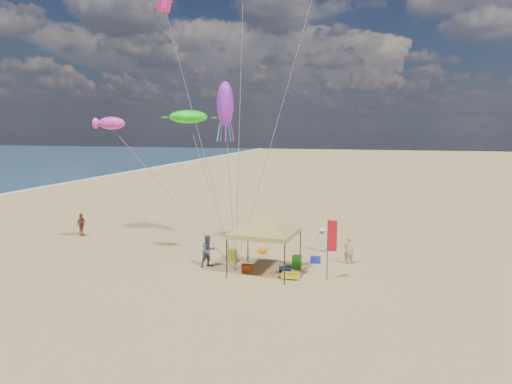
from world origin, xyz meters
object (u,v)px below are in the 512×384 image
chair_yellow (232,256)px  person_near_a (349,250)px  canopy_tent (265,214)px  person_far_a (81,224)px  person_near_b (208,251)px  person_near_c (322,239)px  feather_flag (331,240)px  chair_green (297,262)px  cooler_red (247,268)px  cooler_blue (315,260)px  beach_cart (291,275)px

chair_yellow → person_near_a: (6.57, 1.23, 0.45)m
canopy_tent → person_far_a: 15.79m
person_near_b → person_near_c: 7.51m
feather_flag → chair_green: (-2.00, 1.60, -1.75)m
cooler_red → person_near_b: size_ratio=0.30×
feather_flag → person_near_c: feather_flag is taller
cooler_blue → person_near_c: size_ratio=0.34×
beach_cart → person_far_a: person_far_a is taller
canopy_tent → chair_yellow: (-2.37, 1.59, -2.86)m
beach_cart → person_near_a: (2.67, 3.53, 0.60)m
chair_green → person_far_a: bearing=166.9°
canopy_tent → cooler_blue: canopy_tent is taller
person_near_a → person_near_b: size_ratio=0.87×
chair_yellow → person_far_a: bearing=164.4°
cooler_red → chair_green: (2.50, 1.33, 0.16)m
canopy_tent → person_near_a: 5.61m
chair_green → person_near_a: (2.68, 1.55, 0.45)m
chair_yellow → person_near_a: bearing=10.6°
chair_yellow → person_far_a: 12.89m
person_near_b → chair_yellow: bearing=6.5°
canopy_tent → person_near_b: 4.01m
person_near_a → person_near_c: 2.92m
chair_green → feather_flag: bearing=-38.7°
canopy_tent → person_near_a: size_ratio=3.92×
chair_green → person_near_b: 4.95m
chair_yellow → person_near_b: person_near_b is taller
chair_green → beach_cart: (0.02, -1.98, -0.15)m
feather_flag → cooler_red: bearing=176.5°
cooler_red → person_near_b: (-2.31, 0.27, 0.72)m
person_near_c → person_far_a: (-17.18, -0.07, 0.05)m
feather_flag → cooler_blue: 3.64m
person_far_a → beach_cart: bearing=-109.1°
chair_green → person_near_c: size_ratio=0.44×
cooler_red → person_near_b: 2.43m
person_near_a → canopy_tent: bearing=25.9°
person_near_c → person_far_a: 17.18m
chair_yellow → person_near_a: 6.70m
person_far_a → chair_yellow: bearing=-105.2°
cooler_blue → chair_yellow: size_ratio=0.77×
cooler_red → person_near_a: 5.96m
chair_green → person_far_a: (-16.30, 3.78, 0.48)m
cooler_blue → person_near_c: 2.64m
chair_green → person_near_b: bearing=-167.6°
person_near_a → person_near_b: bearing=11.3°
cooler_red → person_far_a: size_ratio=0.32×
chair_yellow → person_near_c: size_ratio=0.44×
person_near_a → person_near_c: size_ratio=1.01×
chair_green → person_near_a: size_ratio=0.44×
cooler_blue → person_near_b: person_near_b is taller
cooler_red → person_near_c: (3.38, 5.18, 0.60)m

